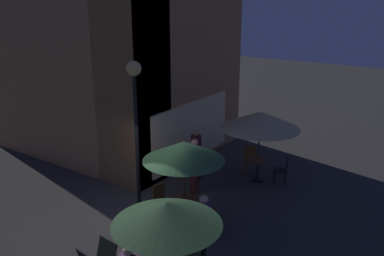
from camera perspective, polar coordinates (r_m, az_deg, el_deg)
The scene contains 16 objects.
ground_plane at distance 11.62m, azimuth -5.88°, elevation -12.43°, with size 60.00×60.00×0.00m, color #33322F.
cafe_building at distance 14.93m, azimuth -10.35°, elevation 11.77°, with size 6.34×7.87×8.71m.
street_lamp_near_corner at distance 11.02m, azimuth -7.80°, elevation 3.98°, with size 0.40×0.40×4.23m.
cafe_table_0 at distance 13.79m, azimuth 8.96°, elevation -5.10°, with size 0.70×0.70×0.74m.
cafe_table_1 at distance 11.01m, azimuth -1.09°, elevation -10.69°, with size 0.78×0.78×0.77m.
patio_umbrella_0 at distance 13.28m, azimuth 9.28°, elevation 1.07°, with size 2.53×2.53×2.35m.
patio_umbrella_1 at distance 10.37m, azimuth -1.13°, elevation -3.19°, with size 2.07×2.07×2.37m.
patio_umbrella_2 at distance 7.78m, azimuth -3.46°, elevation -11.60°, with size 2.07×2.07×2.24m.
cafe_chair_0 at distance 14.56m, azimuth 7.96°, elevation -3.81°, with size 0.58×0.58×0.86m.
cafe_chair_1 at distance 13.70m, azimuth 12.39°, elevation -5.37°, with size 0.54×0.54×0.92m.
cafe_chair_2 at distance 11.55m, azimuth -4.21°, elevation -9.51°, with size 0.49×0.49×0.93m.
cafe_chair_3 at distance 10.45m, azimuth 1.93°, elevation -12.64°, with size 0.53×0.53×0.89m.
patron_seated_0 at distance 10.46m, azimuth 1.41°, elevation -11.59°, with size 0.44×0.53×1.22m.
patron_seated_2 at distance 8.94m, azimuth -0.02°, elevation -16.97°, with size 0.53×0.34×1.29m.
patron_standing_3 at distance 12.69m, azimuth 0.35°, elevation -5.15°, with size 0.31×0.31×1.73m.
patron_standing_4 at distance 13.47m, azimuth 0.55°, elevation -3.77°, with size 0.35×0.35×1.76m.
Camera 1 is at (-7.59, -6.61, 5.80)m, focal length 39.05 mm.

